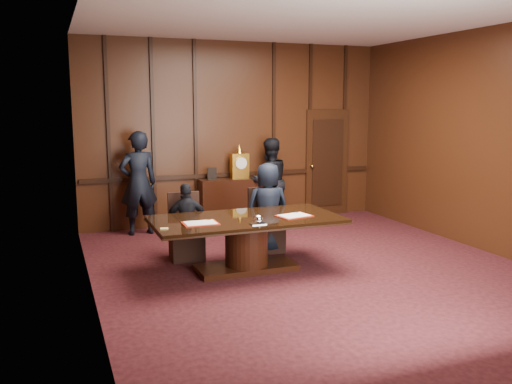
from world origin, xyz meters
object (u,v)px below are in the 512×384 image
signatory_left (187,222)px  signatory_right (268,208)px  conference_table (246,235)px  witness_left (138,183)px  sideboard (240,199)px  witness_right (269,181)px

signatory_left → signatory_right: signatory_right is taller
conference_table → signatory_right: 1.05m
signatory_left → witness_left: (-0.41, 1.90, 0.35)m
signatory_right → sideboard: bearing=-91.2°
witness_left → witness_right: 2.52m
sideboard → conference_table: sideboard is taller
sideboard → signatory_left: 2.58m
conference_table → sideboard: bearing=72.5°
sideboard → conference_table: 3.00m
signatory_right → witness_left: 2.57m
conference_table → signatory_right: bearing=50.9°
signatory_left → signatory_right: size_ratio=0.82×
sideboard → witness_left: witness_left is taller
signatory_left → signatory_right: 1.31m
witness_right → witness_left: bearing=-13.2°
signatory_right → witness_left: witness_left is taller
signatory_right → witness_left: (-1.71, 1.90, 0.22)m
sideboard → witness_left: (-1.96, -0.16, 0.44)m
sideboard → conference_table: size_ratio=0.61×
witness_left → conference_table: bearing=105.7°
conference_table → signatory_left: signatory_left is taller
conference_table → witness_left: size_ratio=1.41×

